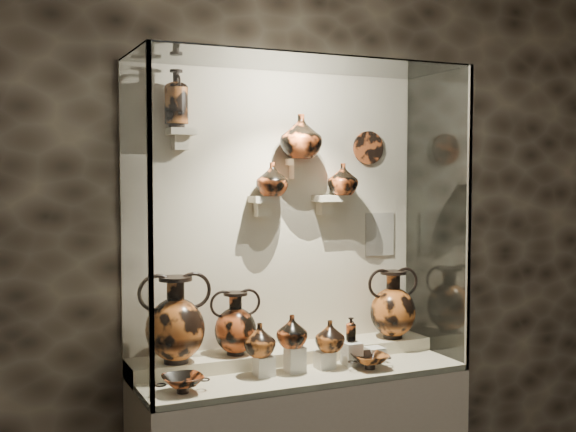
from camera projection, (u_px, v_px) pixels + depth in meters
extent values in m
cube|color=black|center=(275.00, 217.00, 3.98)|extent=(5.00, 0.02, 3.20)
cube|color=beige|center=(299.00, 371.00, 3.73)|extent=(1.68, 0.58, 0.03)
cube|color=beige|center=(286.00, 357.00, 3.89)|extent=(1.70, 0.25, 0.10)
cube|color=beige|center=(275.00, 217.00, 3.97)|extent=(1.70, 0.03, 1.60)
cube|color=white|center=(326.00, 224.00, 3.42)|extent=(1.70, 0.01, 1.60)
cube|color=white|center=(134.00, 225.00, 3.34)|extent=(0.01, 0.60, 1.60)
cube|color=white|center=(436.00, 216.00, 4.03)|extent=(0.01, 0.60, 1.60)
cube|color=white|center=(300.00, 63.00, 3.64)|extent=(1.70, 0.60, 0.01)
cube|color=gray|center=(151.00, 229.00, 3.08)|extent=(0.02, 0.02, 1.60)
cube|color=gray|center=(469.00, 219.00, 3.77)|extent=(0.02, 0.02, 1.60)
cube|color=silver|center=(264.00, 366.00, 3.59)|extent=(0.09, 0.09, 0.10)
cube|color=silver|center=(295.00, 359.00, 3.66)|extent=(0.09, 0.09, 0.13)
cube|color=silver|center=(325.00, 360.00, 3.73)|extent=(0.09, 0.09, 0.09)
cube|color=silver|center=(352.00, 354.00, 3.80)|extent=(0.09, 0.09, 0.12)
cube|color=silver|center=(374.00, 355.00, 3.86)|extent=(0.09, 0.09, 0.08)
cube|color=beige|center=(181.00, 132.00, 3.65)|extent=(0.14, 0.12, 0.04)
cube|color=beige|center=(264.00, 199.00, 3.86)|extent=(0.14, 0.12, 0.04)
cube|color=beige|center=(298.00, 162.00, 3.93)|extent=(0.10, 0.12, 0.04)
cube|color=beige|center=(327.00, 198.00, 4.01)|extent=(0.14, 0.12, 0.04)
imported|color=#A3511F|center=(260.00, 340.00, 3.58)|extent=(0.21, 0.21, 0.17)
imported|color=#BA4D20|center=(292.00, 331.00, 3.64)|extent=(0.20, 0.20, 0.17)
imported|color=#A3511F|center=(330.00, 336.00, 3.72)|extent=(0.18, 0.18, 0.16)
imported|color=#BA4D20|center=(272.00, 179.00, 3.83)|extent=(0.22, 0.22, 0.18)
imported|color=#BA4D20|center=(301.00, 136.00, 3.86)|extent=(0.28, 0.28, 0.24)
imported|color=#BA4D20|center=(343.00, 179.00, 4.01)|extent=(0.17, 0.17, 0.18)
cylinder|color=#AA4A21|center=(368.00, 148.00, 4.16)|extent=(0.19, 0.02, 0.19)
cube|color=beige|center=(379.00, 234.00, 4.23)|extent=(0.19, 0.01, 0.25)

